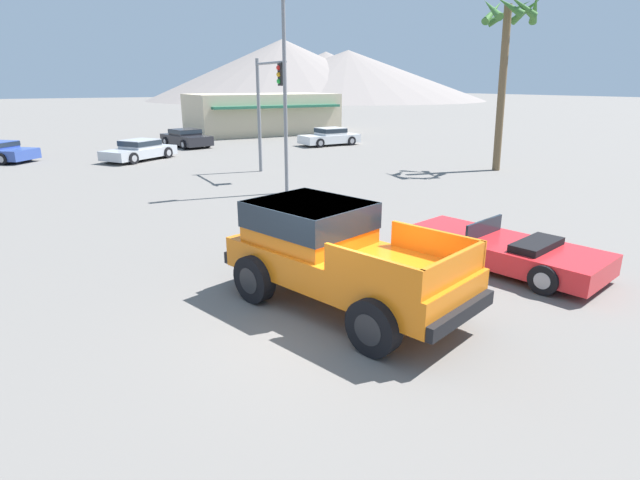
% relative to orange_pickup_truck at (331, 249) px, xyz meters
% --- Properties ---
extents(ground_plane, '(320.00, 320.00, 0.00)m').
position_rel_orange_pickup_truck_xyz_m(ground_plane, '(-0.30, -0.53, -1.11)').
color(ground_plane, slate).
extents(orange_pickup_truck, '(3.43, 5.36, 1.93)m').
position_rel_orange_pickup_truck_xyz_m(orange_pickup_truck, '(0.00, 0.00, 0.00)').
color(orange_pickup_truck, orange).
rests_on(orange_pickup_truck, ground_plane).
extents(red_convertible_car, '(2.89, 4.85, 1.04)m').
position_rel_orange_pickup_truck_xyz_m(red_convertible_car, '(4.52, -0.19, -0.69)').
color(red_convertible_car, red).
rests_on(red_convertible_car, ground_plane).
extents(parked_car_dark, '(2.77, 4.43, 1.17)m').
position_rel_orange_pickup_truck_xyz_m(parked_car_dark, '(3.91, 26.76, -0.51)').
color(parked_car_dark, '#232328').
rests_on(parked_car_dark, ground_plane).
extents(parked_car_silver, '(4.45, 3.85, 1.13)m').
position_rel_orange_pickup_truck_xyz_m(parked_car_silver, '(0.04, 21.75, -0.53)').
color(parked_car_silver, '#B7BABF').
rests_on(parked_car_silver, ground_plane).
extents(parked_car_white, '(4.21, 2.06, 1.19)m').
position_rel_orange_pickup_truck_xyz_m(parked_car_white, '(12.92, 22.79, -0.50)').
color(parked_car_white, white).
rests_on(parked_car_white, ground_plane).
extents(traffic_light_main, '(0.38, 3.21, 5.24)m').
position_rel_orange_pickup_truck_xyz_m(traffic_light_main, '(4.58, 13.75, 2.54)').
color(traffic_light_main, slate).
rests_on(traffic_light_main, ground_plane).
extents(street_lamp_post, '(0.90, 0.24, 7.73)m').
position_rel_orange_pickup_truck_xyz_m(street_lamp_post, '(3.59, 9.79, 3.53)').
color(street_lamp_post, slate).
rests_on(street_lamp_post, ground_plane).
extents(palm_tree_tall, '(2.99, 2.98, 8.00)m').
position_rel_orange_pickup_truck_xyz_m(palm_tree_tall, '(15.04, 9.81, 4.91)').
color(palm_tree_tall, brown).
rests_on(palm_tree_tall, ground_plane).
extents(storefront_building, '(12.01, 7.44, 3.29)m').
position_rel_orange_pickup_truck_xyz_m(storefront_building, '(12.11, 33.23, 0.54)').
color(storefront_building, beige).
rests_on(storefront_building, ground_plane).
extents(distant_mountain_range, '(172.19, 83.01, 18.57)m').
position_rel_orange_pickup_truck_xyz_m(distant_mountain_range, '(34.92, 116.22, 6.15)').
color(distant_mountain_range, gray).
rests_on(distant_mountain_range, ground_plane).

